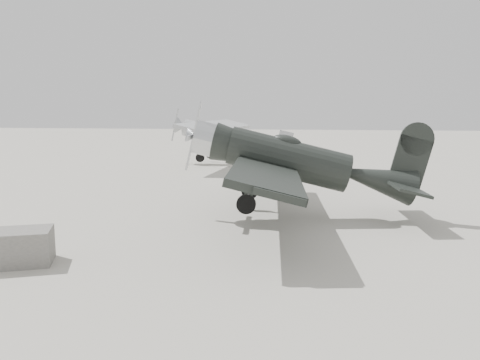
% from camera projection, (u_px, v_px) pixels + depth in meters
% --- Properties ---
extents(ground, '(160.00, 160.00, 0.00)m').
position_uv_depth(ground, '(277.00, 253.00, 13.36)').
color(ground, '#A29D90').
rests_on(ground, ground).
extents(lowwing_monoplane, '(8.79, 12.28, 3.96)m').
position_uv_depth(lowwing_monoplane, '(299.00, 163.00, 17.27)').
color(lowwing_monoplane, black).
rests_on(lowwing_monoplane, ground).
extents(highwing_monoplane, '(8.94, 12.58, 3.56)m').
position_uv_depth(highwing_monoplane, '(226.00, 134.00, 34.34)').
color(highwing_monoplane, '#9DA0A2').
rests_on(highwing_monoplane, ground).
extents(equipment_block, '(2.13, 1.75, 0.92)m').
position_uv_depth(equipment_block, '(15.00, 247.00, 12.28)').
color(equipment_block, '#63605C').
rests_on(equipment_block, ground).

